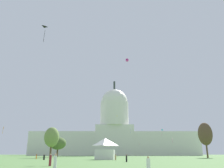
# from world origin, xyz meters

# --- Properties ---
(capitol_building) EXTENTS (149.91, 26.18, 68.99)m
(capitol_building) POSITION_xyz_m (0.66, 193.27, 19.77)
(capitol_building) COLOR silver
(capitol_building) RESTS_ON ground_plane
(event_tent) EXTENTS (6.37, 6.68, 6.33)m
(event_tent) POSITION_xyz_m (-4.46, 52.55, 3.19)
(event_tent) COLOR white
(event_tent) RESTS_ON ground_plane
(tree_west_near) EXTENTS (9.25, 9.06, 9.71)m
(tree_west_near) POSITION_xyz_m (-28.97, 97.28, 6.60)
(tree_west_near) COLOR #4C3823
(tree_west_near) RESTS_ON ground_plane
(tree_west_mid) EXTENTS (8.33, 8.45, 12.69)m
(tree_west_mid) POSITION_xyz_m (-28.07, 80.38, 8.44)
(tree_west_mid) COLOR brown
(tree_west_mid) RESTS_ON ground_plane
(tree_east_far) EXTENTS (7.47, 7.83, 14.65)m
(tree_east_far) POSITION_xyz_m (37.89, 80.11, 9.79)
(tree_east_far) COLOR brown
(tree_east_far) RESTS_ON ground_plane
(person_black_lawn_far_right) EXTENTS (0.48, 0.48, 1.58)m
(person_black_lawn_far_right) POSITION_xyz_m (0.63, 31.02, 0.74)
(person_black_lawn_far_right) COLOR black
(person_black_lawn_far_right) RESTS_ON ground_plane
(person_white_front_right) EXTENTS (0.45, 0.45, 1.74)m
(person_white_front_right) POSITION_xyz_m (-9.27, 7.98, 0.81)
(person_white_front_right) COLOR silver
(person_white_front_right) RESTS_ON ground_plane
(person_white_mid_left) EXTENTS (0.51, 0.51, 1.45)m
(person_white_mid_left) POSITION_xyz_m (1.26, 5.21, 0.65)
(person_white_mid_left) COLOR silver
(person_white_mid_left) RESTS_ON ground_plane
(person_orange_front_left) EXTENTS (0.47, 0.47, 1.68)m
(person_orange_front_left) POSITION_xyz_m (-26.84, 57.65, 0.78)
(person_orange_front_left) COLOR orange
(person_orange_front_left) RESTS_ON ground_plane
(person_tan_deep_crowd) EXTENTS (0.65, 0.65, 1.56)m
(person_tan_deep_crowd) POSITION_xyz_m (-1.42, 45.85, 0.70)
(person_tan_deep_crowd) COLOR tan
(person_tan_deep_crowd) RESTS_ON ground_plane
(person_maroon_front_center) EXTENTS (0.51, 0.51, 1.71)m
(person_maroon_front_center) POSITION_xyz_m (-11.56, 14.77, 0.79)
(person_maroon_front_center) COLOR maroon
(person_maroon_front_center) RESTS_ON ground_plane
(person_black_lawn_far_left) EXTENTS (0.63, 0.63, 1.57)m
(person_black_lawn_far_left) POSITION_xyz_m (-21.72, 48.22, 0.71)
(person_black_lawn_far_left) COLOR black
(person_black_lawn_far_left) RESTS_ON ground_plane
(kite_gold_low) EXTENTS (0.92, 1.29, 1.95)m
(kite_gold_low) POSITION_xyz_m (20.51, 170.04, 10.04)
(kite_gold_low) COLOR gold
(kite_orange_low) EXTENTS (0.41, 0.65, 2.34)m
(kite_orange_low) POSITION_xyz_m (-38.93, 58.06, 9.81)
(kite_orange_low) COLOR orange
(kite_blue_mid) EXTENTS (1.27, 1.32, 3.43)m
(kite_blue_mid) POSITION_xyz_m (13.00, 161.79, 20.18)
(kite_blue_mid) COLOR blue
(kite_black_mid) EXTENTS (1.40, 1.25, 3.99)m
(kite_black_mid) POSITION_xyz_m (-19.72, 31.28, 31.76)
(kite_black_mid) COLOR black
(kite_yellow_mid) EXTENTS (1.38, 1.47, 0.31)m
(kite_yellow_mid) POSITION_xyz_m (-0.01, 104.49, 21.05)
(kite_yellow_mid) COLOR yellow
(kite_cyan_low) EXTENTS (0.80, 0.79, 3.34)m
(kite_cyan_low) POSITION_xyz_m (22.62, 94.48, 12.86)
(kite_cyan_low) COLOR #33BCDB
(kite_magenta_mid) EXTENTS (0.90, 0.90, 0.82)m
(kite_magenta_mid) POSITION_xyz_m (2.20, 44.23, 28.98)
(kite_magenta_mid) COLOR #D1339E
(kite_pink_low) EXTENTS (0.58, 0.96, 2.42)m
(kite_pink_low) POSITION_xyz_m (30.51, 106.73, 9.04)
(kite_pink_low) COLOR pink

